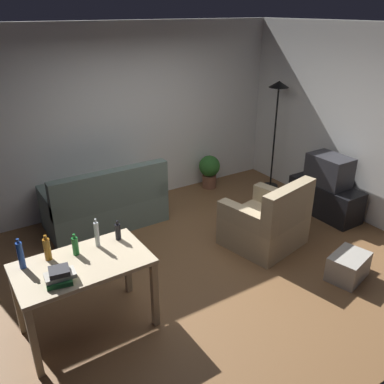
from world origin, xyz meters
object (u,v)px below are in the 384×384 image
at_px(torchiere_lamp, 277,106).
at_px(bottle_green, 75,246).
at_px(couch, 106,205).
at_px(tv, 329,170).
at_px(bottle_blue, 21,255).
at_px(armchair, 267,223).
at_px(bottle_dark, 118,231).
at_px(bottle_amber, 47,249).
at_px(desk, 83,272).
at_px(potted_plant, 209,169).
at_px(storage_box, 348,266).
at_px(book_stack, 60,276).
at_px(bottle_clear, 97,234).
at_px(tv_stand, 325,199).

bearing_deg(torchiere_lamp, bottle_green, -159.16).
height_order(couch, tv, same).
height_order(couch, bottle_blue, bottle_blue).
distance_m(tv, torchiere_lamp, 1.37).
xyz_separation_m(armchair, bottle_dark, (-2.04, -0.03, 0.53)).
height_order(bottle_blue, bottle_amber, bottle_blue).
relative_size(desk, armchair, 1.15).
height_order(potted_plant, bottle_dark, bottle_dark).
relative_size(couch, tv, 2.71).
bearing_deg(storage_box, potted_plant, 87.64).
bearing_deg(desk, book_stack, -144.73).
distance_m(potted_plant, bottle_green, 3.58).
relative_size(armchair, bottle_dark, 5.09).
relative_size(torchiere_lamp, book_stack, 6.80).
bearing_deg(bottle_dark, couch, 73.99).
distance_m(potted_plant, storage_box, 3.00).
relative_size(potted_plant, bottle_blue, 1.93).
relative_size(torchiere_lamp, bottle_clear, 6.15).
distance_m(bottle_green, bottle_clear, 0.23).
bearing_deg(torchiere_lamp, bottle_clear, -158.39).
bearing_deg(tv, bottle_green, 94.17).
relative_size(tv_stand, bottle_blue, 3.72).
xyz_separation_m(couch, bottle_dark, (-0.48, -1.66, 0.54)).
relative_size(potted_plant, bottle_green, 2.64).
bearing_deg(tv_stand, potted_plant, 27.61).
distance_m(tv, bottle_blue, 4.30).
xyz_separation_m(armchair, bottle_green, (-2.48, -0.07, 0.53)).
height_order(tv, storage_box, tv).
relative_size(bottle_amber, bottle_dark, 1.22).
xyz_separation_m(storage_box, book_stack, (-3.03, 0.64, 0.67)).
distance_m(couch, tv_stand, 3.23).
relative_size(desk, bottle_dark, 5.88).
bearing_deg(tv_stand, bottle_blue, 93.15).
height_order(potted_plant, bottle_blue, bottle_blue).
xyz_separation_m(potted_plant, bottle_amber, (-3.15, -1.96, 0.54)).
bearing_deg(storage_box, armchair, 106.54).
xyz_separation_m(potted_plant, armchair, (-0.43, -1.94, -0.01)).
bearing_deg(book_stack, bottle_dark, 28.94).
bearing_deg(couch, bottle_clear, 67.51).
bearing_deg(armchair, bottle_green, -9.93).
distance_m(torchiere_lamp, desk, 4.21).
xyz_separation_m(bottle_green, bottle_clear, (0.22, 0.03, 0.04)).
height_order(tv, bottle_green, bottle_green).
xyz_separation_m(bottle_blue, bottle_dark, (0.90, -0.00, -0.04)).
relative_size(storage_box, bottle_dark, 2.33).
distance_m(bottle_blue, book_stack, 0.45).
xyz_separation_m(bottle_amber, book_stack, (-0.01, -0.39, -0.05)).
relative_size(tv, bottle_green, 2.78).
bearing_deg(tv, book_stack, 98.60).
bearing_deg(tv_stand, desk, 96.51).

